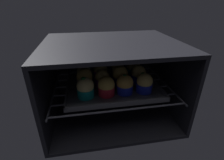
{
  "coord_description": "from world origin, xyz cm",
  "views": [
    {
      "loc": [
        -12.12,
        -47.83,
        52.71
      ],
      "look_at": [
        0.0,
        21.45,
        17.56
      ],
      "focal_mm": 26.73,
      "sensor_mm": 36.0,
      "label": 1
    }
  ],
  "objects_px": {
    "muffin_row2_col3": "(133,68)",
    "muffin_row1_col2": "(120,75)",
    "baking_tray": "(112,85)",
    "muffin_row1_col3": "(138,74)",
    "muffin_row2_col2": "(118,70)",
    "muffin_row0_col3": "(144,83)",
    "muffin_row2_col0": "(84,72)",
    "muffin_row0_col1": "(106,87)",
    "muffin_row1_col1": "(102,79)",
    "muffin_row1_col0": "(85,78)",
    "muffin_row0_col2": "(125,85)",
    "muffin_row0_col0": "(85,88)",
    "muffin_row2_col1": "(101,70)"
  },
  "relations": [
    {
      "from": "muffin_row2_col3",
      "to": "muffin_row1_col0",
      "type": "bearing_deg",
      "value": -160.87
    },
    {
      "from": "baking_tray",
      "to": "muffin_row1_col3",
      "type": "distance_m",
      "value": 0.14
    },
    {
      "from": "muffin_row1_col0",
      "to": "muffin_row0_col0",
      "type": "bearing_deg",
      "value": -89.74
    },
    {
      "from": "muffin_row0_col0",
      "to": "muffin_row1_col0",
      "type": "height_order",
      "value": "muffin_row0_col0"
    },
    {
      "from": "muffin_row1_col1",
      "to": "muffin_row2_col1",
      "type": "xyz_separation_m",
      "value": [
        0.0,
        0.09,
        0.0
      ]
    },
    {
      "from": "muffin_row1_col3",
      "to": "muffin_row2_col2",
      "type": "height_order",
      "value": "muffin_row1_col3"
    },
    {
      "from": "muffin_row0_col1",
      "to": "muffin_row1_col0",
      "type": "relative_size",
      "value": 0.91
    },
    {
      "from": "muffin_row0_col2",
      "to": "muffin_row1_col2",
      "type": "bearing_deg",
      "value": 91.0
    },
    {
      "from": "baking_tray",
      "to": "muffin_row1_col1",
      "type": "height_order",
      "value": "muffin_row1_col1"
    },
    {
      "from": "muffin_row2_col2",
      "to": "muffin_row1_col3",
      "type": "bearing_deg",
      "value": -45.0
    },
    {
      "from": "muffin_row1_col3",
      "to": "muffin_row0_col0",
      "type": "bearing_deg",
      "value": -160.31
    },
    {
      "from": "muffin_row0_col0",
      "to": "muffin_row1_col2",
      "type": "bearing_deg",
      "value": 28.33
    },
    {
      "from": "muffin_row2_col0",
      "to": "muffin_row2_col1",
      "type": "height_order",
      "value": "muffin_row2_col1"
    },
    {
      "from": "muffin_row1_col3",
      "to": "muffin_row2_col2",
      "type": "distance_m",
      "value": 0.12
    },
    {
      "from": "muffin_row0_col3",
      "to": "muffin_row2_col1",
      "type": "bearing_deg",
      "value": 134.4
    },
    {
      "from": "muffin_row0_col1",
      "to": "muffin_row1_col0",
      "type": "bearing_deg",
      "value": 136.04
    },
    {
      "from": "baking_tray",
      "to": "muffin_row1_col1",
      "type": "bearing_deg",
      "value": -176.72
    },
    {
      "from": "muffin_row0_col2",
      "to": "muffin_row2_col1",
      "type": "relative_size",
      "value": 1.04
    },
    {
      "from": "muffin_row1_col2",
      "to": "muffin_row1_col0",
      "type": "bearing_deg",
      "value": -179.19
    },
    {
      "from": "muffin_row0_col1",
      "to": "muffin_row2_col1",
      "type": "distance_m",
      "value": 0.17
    },
    {
      "from": "muffin_row1_col3",
      "to": "muffin_row2_col3",
      "type": "bearing_deg",
      "value": 89.23
    },
    {
      "from": "muffin_row0_col0",
      "to": "muffin_row2_col2",
      "type": "bearing_deg",
      "value": 45.59
    },
    {
      "from": "muffin_row1_col1",
      "to": "muffin_row2_col2",
      "type": "bearing_deg",
      "value": 44.62
    },
    {
      "from": "muffin_row2_col3",
      "to": "muffin_row1_col2",
      "type": "bearing_deg",
      "value": -136.39
    },
    {
      "from": "muffin_row2_col1",
      "to": "muffin_row2_col0",
      "type": "bearing_deg",
      "value": -178.1
    },
    {
      "from": "muffin_row0_col1",
      "to": "muffin_row1_col3",
      "type": "distance_m",
      "value": 0.19
    },
    {
      "from": "baking_tray",
      "to": "muffin_row1_col3",
      "type": "xyz_separation_m",
      "value": [
        0.13,
        0.0,
        0.05
      ]
    },
    {
      "from": "muffin_row0_col1",
      "to": "muffin_row1_col2",
      "type": "xyz_separation_m",
      "value": [
        0.08,
        0.09,
        0.01
      ]
    },
    {
      "from": "baking_tray",
      "to": "muffin_row1_col2",
      "type": "relative_size",
      "value": 4.7
    },
    {
      "from": "muffin_row2_col1",
      "to": "muffin_row1_col3",
      "type": "bearing_deg",
      "value": -25.97
    },
    {
      "from": "muffin_row0_col0",
      "to": "muffin_row0_col2",
      "type": "xyz_separation_m",
      "value": [
        0.17,
        0.0,
        -0.0
      ]
    },
    {
      "from": "muffin_row2_col3",
      "to": "muffin_row2_col0",
      "type": "bearing_deg",
      "value": -179.37
    },
    {
      "from": "muffin_row0_col1",
      "to": "muffin_row0_col2",
      "type": "relative_size",
      "value": 0.95
    },
    {
      "from": "muffin_row1_col0",
      "to": "muffin_row1_col2",
      "type": "distance_m",
      "value": 0.17
    },
    {
      "from": "muffin_row1_col0",
      "to": "muffin_row1_col2",
      "type": "relative_size",
      "value": 1.01
    },
    {
      "from": "muffin_row2_col3",
      "to": "muffin_row0_col3",
      "type": "bearing_deg",
      "value": -90.95
    },
    {
      "from": "muffin_row0_col3",
      "to": "muffin_row2_col1",
      "type": "xyz_separation_m",
      "value": [
        -0.17,
        0.18,
        -0.0
      ]
    },
    {
      "from": "muffin_row2_col2",
      "to": "muffin_row0_col3",
      "type": "bearing_deg",
      "value": -64.84
    },
    {
      "from": "muffin_row0_col2",
      "to": "muffin_row1_col0",
      "type": "distance_m",
      "value": 0.19
    },
    {
      "from": "muffin_row0_col1",
      "to": "muffin_row2_col3",
      "type": "distance_m",
      "value": 0.24
    },
    {
      "from": "muffin_row0_col3",
      "to": "muffin_row2_col0",
      "type": "bearing_deg",
      "value": 146.0
    },
    {
      "from": "muffin_row1_col2",
      "to": "muffin_row2_col1",
      "type": "bearing_deg",
      "value": 133.93
    },
    {
      "from": "baking_tray",
      "to": "muffin_row1_col1",
      "type": "distance_m",
      "value": 0.06
    },
    {
      "from": "muffin_row1_col1",
      "to": "muffin_row2_col2",
      "type": "relative_size",
      "value": 0.97
    },
    {
      "from": "muffin_row1_col0",
      "to": "muffin_row1_col1",
      "type": "relative_size",
      "value": 1.16
    },
    {
      "from": "muffin_row2_col3",
      "to": "baking_tray",
      "type": "bearing_deg",
      "value": -145.89
    },
    {
      "from": "muffin_row2_col0",
      "to": "muffin_row2_col3",
      "type": "relative_size",
      "value": 1.02
    },
    {
      "from": "muffin_row0_col0",
      "to": "muffin_row2_col1",
      "type": "bearing_deg",
      "value": 65.01
    },
    {
      "from": "muffin_row1_col1",
      "to": "muffin_row2_col1",
      "type": "bearing_deg",
      "value": 88.92
    },
    {
      "from": "muffin_row0_col1",
      "to": "muffin_row2_col2",
      "type": "xyz_separation_m",
      "value": [
        0.08,
        0.17,
        -0.0
      ]
    }
  ]
}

